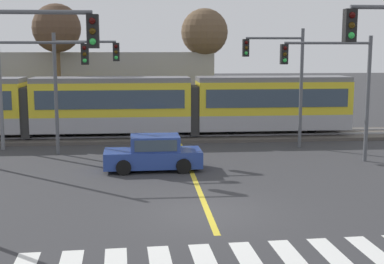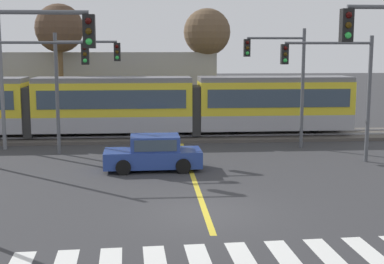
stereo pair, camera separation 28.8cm
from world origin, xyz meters
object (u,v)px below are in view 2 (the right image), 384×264
(traffic_light_mid_left, at_px, (26,78))
(bare_tree_east, at_px, (207,33))
(traffic_light_mid_right, at_px, (339,78))
(bare_tree_west, at_px, (59,29))
(street_lamp_west, at_px, (4,57))
(traffic_light_near_left, at_px, (3,81))
(traffic_light_far_right, at_px, (284,71))
(light_rail_tram, at_px, (114,104))
(sedan_crossing, at_px, (153,154))
(traffic_light_far_left, at_px, (78,75))

(traffic_light_mid_left, distance_m, bare_tree_east, 16.58)
(traffic_light_mid_right, bearing_deg, traffic_light_mid_left, -179.59)
(bare_tree_west, bearing_deg, street_lamp_west, -103.30)
(traffic_light_near_left, relative_size, bare_tree_east, 0.84)
(traffic_light_far_right, height_order, street_lamp_west, street_lamp_west)
(street_lamp_west, bearing_deg, traffic_light_far_right, -2.99)
(light_rail_tram, distance_m, street_lamp_west, 6.68)
(sedan_crossing, height_order, traffic_light_mid_right, traffic_light_mid_right)
(traffic_light_far_left, distance_m, street_lamp_west, 4.29)
(light_rail_tram, height_order, traffic_light_mid_right, traffic_light_mid_right)
(traffic_light_far_right, bearing_deg, street_lamp_west, 177.01)
(bare_tree_east, bearing_deg, traffic_light_far_right, -72.67)
(traffic_light_far_right, height_order, traffic_light_mid_right, traffic_light_far_right)
(sedan_crossing, relative_size, traffic_light_far_left, 0.71)
(traffic_light_far_right, height_order, bare_tree_west, bare_tree_west)
(light_rail_tram, relative_size, street_lamp_west, 3.30)
(traffic_light_far_left, height_order, bare_tree_east, bare_tree_east)
(light_rail_tram, bearing_deg, traffic_light_far_left, -107.88)
(traffic_light_far_right, distance_m, traffic_light_mid_right, 4.13)
(sedan_crossing, distance_m, traffic_light_near_left, 9.78)
(street_lamp_west, bearing_deg, bare_tree_east, 37.68)
(light_rail_tram, height_order, street_lamp_west, street_lamp_west)
(sedan_crossing, height_order, traffic_light_far_right, traffic_light_far_right)
(traffic_light_mid_left, relative_size, traffic_light_far_left, 0.99)
(traffic_light_far_left, height_order, street_lamp_west, street_lamp_west)
(light_rail_tram, bearing_deg, traffic_light_mid_right, -35.03)
(traffic_light_near_left, xyz_separation_m, traffic_light_far_right, (10.93, 12.83, -0.28))
(traffic_light_far_right, distance_m, bare_tree_west, 15.21)
(traffic_light_near_left, height_order, bare_tree_west, bare_tree_west)
(sedan_crossing, height_order, traffic_light_far_left, traffic_light_far_left)
(traffic_light_mid_left, distance_m, traffic_light_far_right, 12.92)
(traffic_light_mid_left, bearing_deg, light_rail_tram, 67.00)
(traffic_light_far_right, bearing_deg, traffic_light_mid_left, -162.35)
(sedan_crossing, distance_m, traffic_light_mid_right, 9.10)
(traffic_light_mid_left, bearing_deg, traffic_light_near_left, -81.22)
(sedan_crossing, xyz_separation_m, bare_tree_east, (3.89, 14.31, 5.62))
(light_rail_tram, xyz_separation_m, street_lamp_west, (-5.35, -2.91, 2.75))
(light_rail_tram, bearing_deg, bare_tree_east, 44.20)
(traffic_light_mid_right, relative_size, bare_tree_east, 0.73)
(traffic_light_far_left, xyz_separation_m, bare_tree_east, (7.51, 10.31, 2.38))
(traffic_light_far_left, bearing_deg, bare_tree_west, 104.45)
(bare_tree_west, bearing_deg, traffic_light_far_left, -75.55)
(light_rail_tram, distance_m, traffic_light_mid_right, 13.17)
(traffic_light_near_left, xyz_separation_m, bare_tree_east, (7.94, 22.42, 1.96))
(traffic_light_mid_left, bearing_deg, traffic_light_far_right, 17.65)
(street_lamp_west, distance_m, bare_tree_west, 7.58)
(traffic_light_far_right, relative_size, bare_tree_west, 0.77)
(traffic_light_near_left, distance_m, street_lamp_west, 14.03)
(bare_tree_west, bearing_deg, traffic_light_near_left, -85.04)
(traffic_light_far_right, xyz_separation_m, traffic_light_mid_right, (1.58, -3.82, -0.15))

